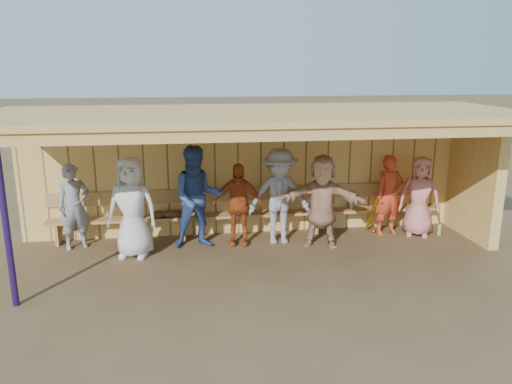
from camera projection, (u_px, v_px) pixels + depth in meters
ground at (259, 255)px, 8.73m from camera, size 90.00×90.00×0.00m
player_a at (74, 207)px, 8.89m from camera, size 0.67×0.56×1.55m
player_b at (132, 207)px, 8.47m from camera, size 0.96×0.74×1.76m
player_c at (197, 197)px, 8.91m from camera, size 0.96×0.77×1.86m
player_d at (238, 204)px, 9.08m from camera, size 0.94×0.51×1.53m
player_e at (279, 196)px, 9.14m from camera, size 1.16×0.69×1.78m
player_f at (322, 201)px, 8.97m from camera, size 1.65×0.92×1.70m
player_g at (389, 195)px, 9.63m from camera, size 0.62×0.46×1.57m
player_h at (420, 196)px, 9.57m from camera, size 0.89×0.75×1.56m
dugout_structure at (275, 152)px, 9.02m from camera, size 8.80×3.20×2.50m
bench at (251, 208)px, 9.67m from camera, size 7.60×0.34×0.93m
dugout_equipment at (212, 214)px, 9.46m from camera, size 5.59×0.62×0.80m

